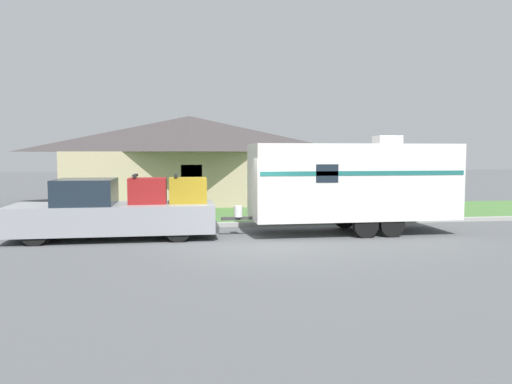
# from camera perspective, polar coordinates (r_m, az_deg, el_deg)

# --- Properties ---
(ground_plane) EXTENTS (120.00, 120.00, 0.00)m
(ground_plane) POSITION_cam_1_polar(r_m,az_deg,el_deg) (14.49, -0.89, -6.07)
(ground_plane) COLOR #515456
(curb_strip) EXTENTS (80.00, 0.30, 0.14)m
(curb_strip) POSITION_cam_1_polar(r_m,az_deg,el_deg) (18.15, -2.50, -3.71)
(curb_strip) COLOR #999993
(curb_strip) RESTS_ON ground_plane
(lawn_strip) EXTENTS (80.00, 7.00, 0.03)m
(lawn_strip) POSITION_cam_1_polar(r_m,az_deg,el_deg) (21.76, -3.54, -2.49)
(lawn_strip) COLOR #477538
(lawn_strip) RESTS_ON ground_plane
(house_across_street) EXTENTS (13.09, 7.61, 4.64)m
(house_across_street) POSITION_cam_1_polar(r_m,az_deg,el_deg) (27.31, -7.57, 3.93)
(house_across_street) COLOR tan
(house_across_street) RESTS_ON ground_plane
(pickup_truck) EXTENTS (6.28, 2.07, 2.00)m
(pickup_truck) POSITION_cam_1_polar(r_m,az_deg,el_deg) (16.04, -15.82, -2.13)
(pickup_truck) COLOR black
(pickup_truck) RESTS_ON ground_plane
(travel_trailer) EXTENTS (7.71, 2.32, 3.23)m
(travel_trailer) POSITION_cam_1_polar(r_m,az_deg,el_deg) (16.82, 10.95, 1.19)
(travel_trailer) COLOR black
(travel_trailer) RESTS_ON ground_plane
(mailbox) EXTENTS (0.48, 0.20, 1.37)m
(mailbox) POSITION_cam_1_polar(r_m,az_deg,el_deg) (21.37, 20.42, -0.11)
(mailbox) COLOR brown
(mailbox) RESTS_ON ground_plane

